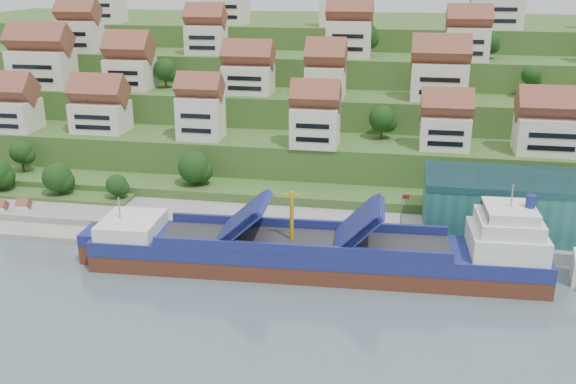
# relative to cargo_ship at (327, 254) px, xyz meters

# --- Properties ---
(ground) EXTENTS (300.00, 300.00, 0.00)m
(ground) POSITION_rel_cargo_ship_xyz_m (-6.57, 0.64, -3.08)
(ground) COLOR slate
(ground) RESTS_ON ground
(quay) EXTENTS (180.00, 14.00, 2.20)m
(quay) POSITION_rel_cargo_ship_xyz_m (13.43, 15.64, -1.98)
(quay) COLOR gray
(quay) RESTS_ON ground
(pebble_beach) EXTENTS (45.00, 20.00, 1.00)m
(pebble_beach) POSITION_rel_cargo_ship_xyz_m (-64.57, 12.64, -2.58)
(pebble_beach) COLOR gray
(pebble_beach) RESTS_ON ground
(hillside) EXTENTS (260.00, 128.00, 31.00)m
(hillside) POSITION_rel_cargo_ship_xyz_m (-6.57, 104.20, 7.58)
(hillside) COLOR #2D4C1E
(hillside) RESTS_ON ground
(hillside_village) EXTENTS (154.98, 65.10, 28.54)m
(hillside_village) POSITION_rel_cargo_ship_xyz_m (-10.75, 61.81, 21.44)
(hillside_village) COLOR silver
(hillside_village) RESTS_ON ground
(hillside_trees) EXTENTS (141.45, 62.61, 30.16)m
(hillside_trees) POSITION_rel_cargo_ship_xyz_m (-20.82, 44.92, 13.52)
(hillside_trees) COLOR #193F15
(hillside_trees) RESTS_ON ground
(flagpole) EXTENTS (1.28, 0.16, 8.00)m
(flagpole) POSITION_rel_cargo_ship_xyz_m (11.55, 10.64, 3.81)
(flagpole) COLOR gray
(flagpole) RESTS_ON quay
(cargo_ship) EXTENTS (72.29, 14.16, 15.87)m
(cargo_ship) POSITION_rel_cargo_ship_xyz_m (0.00, 0.00, 0.00)
(cargo_ship) COLOR #502618
(cargo_ship) RESTS_ON ground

